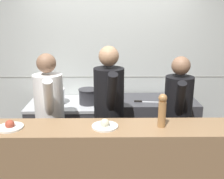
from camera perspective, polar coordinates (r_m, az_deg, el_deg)
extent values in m
cube|color=silver|center=(4.02, -0.22, 4.94)|extent=(8.00, 0.06, 2.60)
cube|color=gray|center=(4.02, -0.22, 2.76)|extent=(8.00, 0.00, 0.01)
cube|color=#38383D|center=(3.95, -8.91, -9.02)|extent=(1.14, 0.70, 0.82)
cube|color=#B7BABF|center=(3.79, -9.19, -3.10)|extent=(1.16, 0.71, 0.04)
cube|color=#B7BABF|center=(3.63, -9.69, -10.34)|extent=(1.02, 0.03, 0.10)
cube|color=#38383D|center=(3.95, 8.91, -8.39)|extent=(1.18, 0.65, 0.91)
cube|color=black|center=(3.87, 9.40, -15.70)|extent=(1.16, 0.04, 0.10)
cube|color=#93704C|center=(2.80, 0.56, -17.76)|extent=(3.14, 0.45, 1.03)
cylinder|color=#B7BABF|center=(3.75, -12.85, -1.49)|extent=(0.33, 0.33, 0.21)
cylinder|color=#B7BABF|center=(3.72, -12.94, -0.01)|extent=(0.35, 0.35, 0.01)
cylinder|color=#2D2D33|center=(3.67, -5.17, -1.51)|extent=(0.26, 0.26, 0.21)
cylinder|color=#2D2D33|center=(3.64, -5.21, -0.01)|extent=(0.27, 0.27, 0.01)
cone|color=#B7BABF|center=(3.84, 11.61, -1.25)|extent=(0.20, 0.20, 0.10)
cube|color=#B7BABF|center=(3.66, 8.78, -2.72)|extent=(0.28, 0.07, 0.01)
cube|color=black|center=(3.65, 5.72, -2.54)|extent=(0.11, 0.04, 0.02)
cylinder|color=white|center=(2.70, -21.29, -7.69)|extent=(0.25, 0.25, 0.02)
sphere|color=#B24733|center=(2.69, -21.35, -7.08)|extent=(0.09, 0.09, 0.09)
cylinder|color=white|center=(2.54, -1.55, -8.00)|extent=(0.25, 0.25, 0.02)
sphere|color=beige|center=(2.53, -1.55, -7.34)|extent=(0.09, 0.09, 0.09)
cylinder|color=#AD7A47|center=(2.55, 10.82, -5.30)|extent=(0.08, 0.08, 0.26)
sphere|color=#AD7A47|center=(2.50, 11.01, -1.85)|extent=(0.08, 0.08, 0.08)
cube|color=black|center=(3.42, -12.77, -13.90)|extent=(0.32, 0.25, 0.78)
cylinder|color=white|center=(3.13, -13.56, -2.56)|extent=(0.41, 0.41, 0.64)
sphere|color=#8C664C|center=(3.02, -14.11, 5.60)|extent=(0.22, 0.22, 0.22)
cylinder|color=white|center=(3.30, -13.69, -0.25)|extent=(0.17, 0.34, 0.54)
cylinder|color=white|center=(2.92, -13.59, -2.37)|extent=(0.17, 0.34, 0.54)
cube|color=black|center=(3.36, -0.64, -13.65)|extent=(0.32, 0.23, 0.81)
cylinder|color=black|center=(3.06, -0.68, -1.50)|extent=(0.40, 0.40, 0.67)
sphere|color=tan|center=(2.96, -0.71, 7.29)|extent=(0.23, 0.23, 0.23)
cylinder|color=black|center=(3.24, -1.16, 0.93)|extent=(0.15, 0.35, 0.56)
cylinder|color=black|center=(2.84, -0.14, -1.23)|extent=(0.15, 0.35, 0.56)
cube|color=black|center=(3.47, 13.43, -13.64)|extent=(0.31, 0.23, 0.76)
cylinder|color=black|center=(3.19, 14.22, -2.76)|extent=(0.38, 0.38, 0.63)
sphere|color=#8C664C|center=(3.08, 14.78, 5.04)|extent=(0.21, 0.21, 0.21)
cylinder|color=black|center=(3.36, 14.09, -0.51)|extent=(0.16, 0.33, 0.52)
cylinder|color=black|center=(2.99, 14.56, -2.60)|extent=(0.16, 0.33, 0.52)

